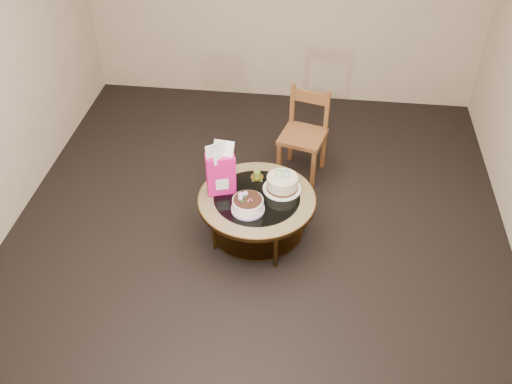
# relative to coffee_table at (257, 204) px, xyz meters

# --- Properties ---
(ground) EXTENTS (5.00, 5.00, 0.00)m
(ground) POSITION_rel_coffee_table_xyz_m (-0.00, 0.00, -0.38)
(ground) COLOR black
(ground) RESTS_ON ground
(room_walls) EXTENTS (4.52, 5.02, 2.61)m
(room_walls) POSITION_rel_coffee_table_xyz_m (-0.00, 0.00, 1.16)
(room_walls) COLOR #BFAC90
(room_walls) RESTS_ON ground
(coffee_table) EXTENTS (1.02, 1.02, 0.46)m
(coffee_table) POSITION_rel_coffee_table_xyz_m (0.00, 0.00, 0.00)
(coffee_table) COLOR #543918
(coffee_table) RESTS_ON ground
(decorated_cake) EXTENTS (0.28, 0.28, 0.16)m
(decorated_cake) POSITION_rel_coffee_table_xyz_m (-0.06, -0.17, 0.13)
(decorated_cake) COLOR #BE98D7
(decorated_cake) RESTS_ON coffee_table
(cream_cake) EXTENTS (0.33, 0.33, 0.21)m
(cream_cake) POSITION_rel_coffee_table_xyz_m (0.20, 0.13, 0.15)
(cream_cake) COLOR white
(cream_cake) RESTS_ON coffee_table
(gift_bag) EXTENTS (0.27, 0.23, 0.48)m
(gift_bag) POSITION_rel_coffee_table_xyz_m (-0.31, 0.05, 0.32)
(gift_bag) COLOR #E61570
(gift_bag) RESTS_ON coffee_table
(pillar_candle) EXTENTS (0.11, 0.11, 0.08)m
(pillar_candle) POSITION_rel_coffee_table_xyz_m (-0.03, 0.25, 0.11)
(pillar_candle) COLOR tan
(pillar_candle) RESTS_ON coffee_table
(dining_chair) EXTENTS (0.50, 0.50, 0.90)m
(dining_chair) POSITION_rel_coffee_table_xyz_m (0.34, 1.02, 0.08)
(dining_chair) COLOR brown
(dining_chair) RESTS_ON ground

